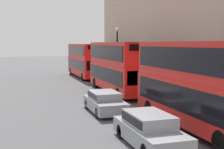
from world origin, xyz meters
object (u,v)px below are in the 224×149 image
object	(u,v)px
bus_leading	(199,82)
bus_second_in_queue	(118,65)
bus_third_in_queue	(85,59)
car_dark_sedan	(149,129)
car_hatchback	(105,101)

from	to	relation	value
bus_leading	bus_second_in_queue	distance (m)	12.76
bus_third_in_queue	bus_second_in_queue	bearing A→B (deg)	-90.00
bus_third_in_queue	car_dark_sedan	distance (m)	27.92
bus_leading	car_hatchback	size ratio (longest dim) A/B	2.32
bus_leading	bus_third_in_queue	world-z (taller)	bus_leading
bus_third_in_queue	car_hatchback	world-z (taller)	bus_third_in_queue
car_hatchback	bus_third_in_queue	bearing A→B (deg)	80.72
bus_leading	bus_third_in_queue	distance (m)	26.16
bus_leading	car_dark_sedan	distance (m)	4.10
bus_leading	car_hatchback	world-z (taller)	bus_leading
bus_second_in_queue	car_hatchback	xyz separation A→B (m)	(-3.40, -7.42, -1.76)
bus_leading	car_dark_sedan	bearing A→B (deg)	-156.24
car_dark_sedan	car_hatchback	xyz separation A→B (m)	(-0.00, 6.84, -0.04)
bus_leading	car_hatchback	xyz separation A→B (m)	(-3.40, 5.34, -1.76)
bus_third_in_queue	car_dark_sedan	bearing A→B (deg)	-97.01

